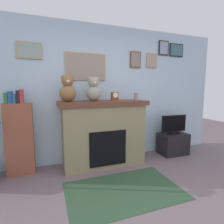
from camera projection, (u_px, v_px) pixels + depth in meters
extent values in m
cube|color=silver|center=(103.00, 94.00, 3.51)|extent=(5.20, 0.12, 2.60)
cube|color=tan|center=(86.00, 67.00, 3.26)|extent=(0.75, 0.02, 0.49)
cube|color=gray|center=(86.00, 66.00, 3.25)|extent=(0.71, 0.00, 0.45)
cube|color=tan|center=(29.00, 50.00, 2.91)|extent=(0.39, 0.02, 0.27)
cube|color=#8AA59B|center=(29.00, 50.00, 2.90)|extent=(0.35, 0.00, 0.23)
cube|color=black|center=(176.00, 50.00, 3.89)|extent=(0.35, 0.02, 0.28)
cube|color=#3E6877|center=(177.00, 50.00, 3.88)|extent=(0.31, 0.00, 0.24)
cube|color=brown|center=(135.00, 60.00, 3.58)|extent=(0.24, 0.02, 0.32)
cube|color=gray|center=(136.00, 60.00, 3.57)|extent=(0.20, 0.00, 0.28)
cube|color=tan|center=(152.00, 60.00, 3.71)|extent=(0.25, 0.02, 0.30)
cube|color=#A29280|center=(152.00, 60.00, 3.70)|extent=(0.21, 0.00, 0.26)
cube|color=black|center=(164.00, 48.00, 3.77)|extent=(0.24, 0.02, 0.30)
cube|color=#909EB6|center=(164.00, 48.00, 3.76)|extent=(0.20, 0.00, 0.26)
cube|color=#887F5B|center=(103.00, 135.00, 3.26)|extent=(1.46, 0.55, 1.11)
cube|color=brown|center=(103.00, 103.00, 3.19)|extent=(1.58, 0.61, 0.08)
cube|color=black|center=(108.00, 149.00, 3.02)|extent=(0.65, 0.02, 0.61)
cube|color=brown|center=(20.00, 139.00, 2.85)|extent=(0.42, 0.16, 1.18)
cube|color=#296A36|center=(6.00, 98.00, 2.72)|extent=(0.05, 0.13, 0.17)
cube|color=#2A4A92|center=(10.00, 97.00, 2.73)|extent=(0.05, 0.13, 0.19)
cube|color=#295688|center=(15.00, 99.00, 2.76)|extent=(0.05, 0.13, 0.15)
cube|color=black|center=(18.00, 97.00, 2.77)|extent=(0.04, 0.13, 0.20)
cube|color=#BC3336|center=(22.00, 96.00, 2.79)|extent=(0.05, 0.13, 0.22)
cube|color=black|center=(173.00, 144.00, 3.81)|extent=(0.58, 0.40, 0.45)
cube|color=black|center=(173.00, 133.00, 3.78)|extent=(0.20, 0.14, 0.04)
cube|color=black|center=(174.00, 123.00, 3.76)|extent=(0.60, 0.03, 0.36)
cube|color=black|center=(174.00, 124.00, 3.74)|extent=(0.56, 0.00, 0.32)
cube|color=#2C4A31|center=(124.00, 190.00, 2.45)|extent=(1.57, 0.99, 0.01)
cylinder|color=gray|center=(136.00, 96.00, 3.38)|extent=(0.08, 0.08, 0.14)
cube|color=brown|center=(115.00, 96.00, 3.23)|extent=(0.12, 0.08, 0.15)
cylinder|color=white|center=(116.00, 95.00, 3.18)|extent=(0.10, 0.01, 0.10)
sphere|color=olive|center=(68.00, 93.00, 2.93)|extent=(0.27, 0.27, 0.27)
sphere|color=olive|center=(67.00, 81.00, 2.91)|extent=(0.20, 0.20, 0.20)
sphere|color=olive|center=(63.00, 77.00, 2.88)|extent=(0.07, 0.07, 0.07)
sphere|color=olive|center=(72.00, 77.00, 2.92)|extent=(0.07, 0.07, 0.07)
sphere|color=beige|center=(68.00, 81.00, 2.83)|extent=(0.06, 0.06, 0.06)
sphere|color=gray|center=(94.00, 94.00, 3.08)|extent=(0.26, 0.26, 0.26)
sphere|color=gray|center=(93.00, 82.00, 3.06)|extent=(0.19, 0.19, 0.19)
sphere|color=gray|center=(90.00, 79.00, 3.03)|extent=(0.07, 0.07, 0.07)
sphere|color=gray|center=(97.00, 79.00, 3.07)|extent=(0.07, 0.07, 0.07)
sphere|color=beige|center=(95.00, 83.00, 2.99)|extent=(0.06, 0.06, 0.06)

